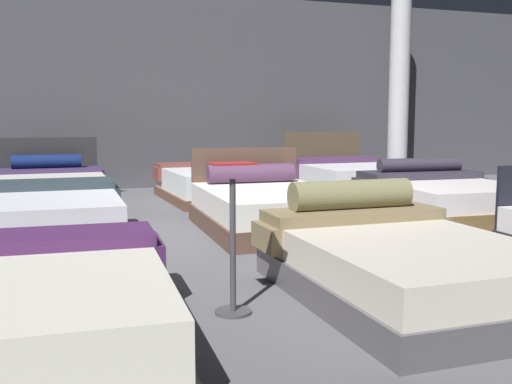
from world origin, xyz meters
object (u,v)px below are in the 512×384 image
at_px(bed_7, 213,184).
at_px(support_pillar, 399,93).
at_px(bed_3, 44,219).
at_px(bed_4, 269,208).
at_px(bed_0, 32,306).
at_px(bed_5, 444,198).
at_px(price_sign, 233,257).
at_px(bed_6, 48,189).
at_px(bed_1, 402,263).
at_px(bed_8, 348,177).

relative_size(bed_7, support_pillar, 0.60).
distance_m(bed_3, bed_4, 2.40).
height_order(bed_0, bed_5, bed_5).
relative_size(bed_4, price_sign, 2.15).
bearing_deg(bed_0, bed_6, 92.11).
bearing_deg(price_sign, bed_1, -1.15).
height_order(bed_7, support_pillar, support_pillar).
xyz_separation_m(bed_0, support_pillar, (6.50, 6.63, 1.53)).
height_order(bed_7, price_sign, price_sign).
relative_size(bed_6, bed_8, 0.94).
bearing_deg(bed_7, price_sign, -105.65).
height_order(price_sign, support_pillar, support_pillar).
bearing_deg(bed_8, bed_7, -179.37).
height_order(bed_0, bed_3, bed_3).
bearing_deg(support_pillar, bed_0, -134.40).
xyz_separation_m(bed_4, bed_7, (0.03, 2.63, -0.01)).
height_order(bed_4, bed_7, bed_4).
relative_size(bed_7, price_sign, 2.13).
relative_size(bed_4, bed_7, 1.01).
height_order(bed_5, support_pillar, support_pillar).
distance_m(bed_0, bed_8, 7.29).
distance_m(bed_5, price_sign, 4.47).
distance_m(bed_4, support_pillar, 5.80).
height_order(bed_3, bed_5, bed_5).
relative_size(bed_4, support_pillar, 0.60).
height_order(bed_4, bed_5, bed_4).
bearing_deg(bed_7, bed_1, -92.38).
height_order(bed_1, bed_7, bed_1).
distance_m(bed_5, bed_8, 2.65).
bearing_deg(bed_1, bed_8, 65.79).
height_order(bed_8, price_sign, bed_8).
xyz_separation_m(bed_5, bed_6, (-4.77, 2.68, -0.01)).
relative_size(bed_1, bed_6, 1.07).
bearing_deg(bed_4, price_sign, -113.01).
height_order(bed_3, support_pillar, support_pillar).
height_order(bed_4, bed_6, bed_6).
relative_size(bed_3, bed_4, 0.96).
distance_m(bed_6, support_pillar, 6.74).
height_order(bed_3, bed_6, bed_6).
height_order(bed_8, support_pillar, support_pillar).
relative_size(bed_0, bed_7, 1.02).
bearing_deg(bed_8, bed_4, -132.35).
relative_size(bed_4, bed_5, 1.02).
distance_m(bed_6, price_sign, 5.48).
bearing_deg(support_pillar, bed_4, -136.66).
distance_m(bed_3, bed_5, 4.78).
relative_size(bed_6, price_sign, 2.04).
distance_m(bed_7, support_pillar, 4.48).
height_order(bed_1, bed_3, bed_1).
xyz_separation_m(bed_4, support_pillar, (4.07, 3.84, 1.50)).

